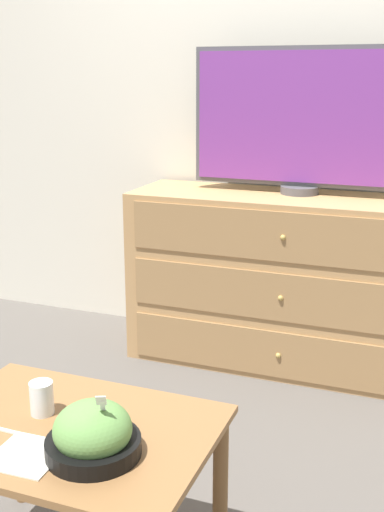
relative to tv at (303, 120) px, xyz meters
name	(u,v)px	position (x,y,z in m)	size (l,w,h in m)	color
ground_plane	(284,340)	(-0.09, 0.19, -1.16)	(12.00, 12.00, 0.00)	#56514C
wall_back	(296,87)	(-0.09, 0.21, 0.14)	(12.00, 0.05, 2.60)	silver
dresser	(292,282)	(0.00, -0.08, -0.75)	(1.53, 0.48, 0.82)	tan
tv	(303,120)	(0.00, 0.00, 0.00)	(1.02, 0.18, 0.66)	#515156
coffee_table	(70,455)	(-0.25, -1.66, -0.77)	(0.76, 0.55, 0.47)	olive
takeout_bowl	(93,435)	(-0.13, -1.74, -0.64)	(0.23, 0.23, 0.18)	black
drink_cup	(42,400)	(-0.35, -1.62, -0.65)	(0.06, 0.06, 0.09)	beige
napkin	(27,455)	(-0.27, -1.80, -0.69)	(0.17, 0.17, 0.00)	silver
knife	(15,433)	(-0.36, -1.73, -0.69)	(0.18, 0.01, 0.01)	white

